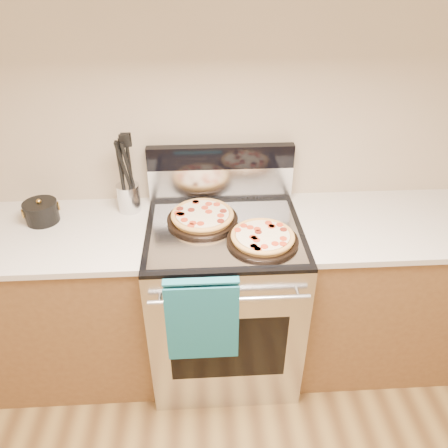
{
  "coord_description": "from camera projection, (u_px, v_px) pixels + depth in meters",
  "views": [
    {
      "loc": [
        -0.11,
        -0.12,
        2.08
      ],
      "look_at": [
        -0.01,
        1.55,
        1.01
      ],
      "focal_mm": 35.0,
      "sensor_mm": 36.0,
      "label": 1
    }
  ],
  "objects": [
    {
      "name": "utensil_crock",
      "position": [
        129.0,
        198.0,
        2.25
      ],
      "size": [
        0.13,
        0.13,
        0.15
      ],
      "primitive_type": "cylinder",
      "rotation": [
        0.0,
        0.0,
        -0.17
      ],
      "color": "silver",
      "rests_on": "countertop_left"
    },
    {
      "name": "cabinet_left",
      "position": [
        62.0,
        305.0,
        2.36
      ],
      "size": [
        1.0,
        0.62,
        0.88
      ],
      "primitive_type": "cube",
      "color": "brown",
      "rests_on": "ground"
    },
    {
      "name": "cabinet_right",
      "position": [
        380.0,
        292.0,
        2.45
      ],
      "size": [
        1.0,
        0.62,
        0.88
      ],
      "primitive_type": "cube",
      "color": "brown",
      "rests_on": "ground"
    },
    {
      "name": "range_body",
      "position": [
        224.0,
        301.0,
        2.37
      ],
      "size": [
        0.76,
        0.68,
        0.9
      ],
      "primitive_type": "cube",
      "color": "#B7B7BC",
      "rests_on": "ground"
    },
    {
      "name": "wall_back",
      "position": [
        220.0,
        118.0,
        2.18
      ],
      "size": [
        4.0,
        0.0,
        4.0
      ],
      "primitive_type": "plane",
      "rotation": [
        1.57,
        0.0,
        0.0
      ],
      "color": "tan",
      "rests_on": "ground"
    },
    {
      "name": "dish_towel",
      "position": [
        202.0,
        318.0,
        1.92
      ],
      "size": [
        0.32,
        0.05,
        0.42
      ],
      "primitive_type": null,
      "color": "#187B76",
      "rests_on": "oven_handle"
    },
    {
      "name": "pepperoni_pizza_back",
      "position": [
        202.0,
        217.0,
        2.16
      ],
      "size": [
        0.44,
        0.44,
        0.05
      ],
      "primitive_type": null,
      "rotation": [
        0.0,
        0.0,
        0.33
      ],
      "color": "#AE7935",
      "rests_on": "foil_sheet"
    },
    {
      "name": "oven_window",
      "position": [
        228.0,
        349.0,
        2.09
      ],
      "size": [
        0.56,
        0.01,
        0.4
      ],
      "primitive_type": "cube",
      "color": "black",
      "rests_on": "range_body"
    },
    {
      "name": "cooktop",
      "position": [
        224.0,
        230.0,
        2.12
      ],
      "size": [
        0.76,
        0.68,
        0.02
      ],
      "primitive_type": "cube",
      "color": "black",
      "rests_on": "range_body"
    },
    {
      "name": "countertop_right",
      "position": [
        398.0,
        224.0,
        2.2
      ],
      "size": [
        1.02,
        0.64,
        0.03
      ],
      "primitive_type": "cube",
      "color": "#BCB3A8",
      "rests_on": "cabinet_right"
    },
    {
      "name": "oven_handle",
      "position": [
        230.0,
        300.0,
        1.87
      ],
      "size": [
        0.7,
        0.03,
        0.03
      ],
      "primitive_type": "cylinder",
      "rotation": [
        0.0,
        1.57,
        0.0
      ],
      "color": "silver",
      "rests_on": "range_body"
    },
    {
      "name": "saucepan",
      "position": [
        42.0,
        213.0,
        2.17
      ],
      "size": [
        0.21,
        0.21,
        0.1
      ],
      "primitive_type": "cylinder",
      "rotation": [
        0.0,
        0.0,
        0.41
      ],
      "color": "black",
      "rests_on": "countertop_left"
    },
    {
      "name": "foil_sheet",
      "position": [
        225.0,
        231.0,
        2.09
      ],
      "size": [
        0.7,
        0.55,
        0.01
      ],
      "primitive_type": "cube",
      "color": "gray",
      "rests_on": "cooktop"
    },
    {
      "name": "countertop_left",
      "position": [
        43.0,
        235.0,
        2.11
      ],
      "size": [
        1.02,
        0.64,
        0.03
      ],
      "primitive_type": "cube",
      "color": "#BCB3A8",
      "rests_on": "cabinet_left"
    },
    {
      "name": "backsplash_lower",
      "position": [
        221.0,
        183.0,
        2.33
      ],
      "size": [
        0.76,
        0.06,
        0.18
      ],
      "primitive_type": "cube",
      "color": "silver",
      "rests_on": "cooktop"
    },
    {
      "name": "pepperoni_pizza_front",
      "position": [
        263.0,
        238.0,
        2.0
      ],
      "size": [
        0.42,
        0.42,
        0.04
      ],
      "primitive_type": null,
      "rotation": [
        0.0,
        0.0,
        0.37
      ],
      "color": "#AE7935",
      "rests_on": "foil_sheet"
    },
    {
      "name": "backsplash_upper",
      "position": [
        221.0,
        157.0,
        2.25
      ],
      "size": [
        0.76,
        0.06,
        0.12
      ],
      "primitive_type": "cube",
      "color": "black",
      "rests_on": "backsplash_lower"
    }
  ]
}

